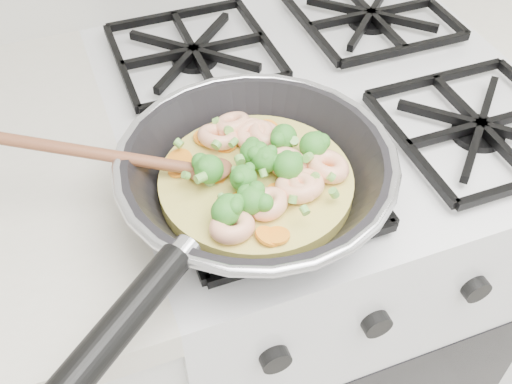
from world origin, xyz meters
name	(u,v)px	position (x,y,z in m)	size (l,w,h in m)	color
stove	(307,278)	(0.00, 1.70, 0.46)	(0.60, 0.60, 0.92)	silver
skillet	(254,177)	(-0.18, 1.53, 0.96)	(0.44, 0.37, 0.10)	black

